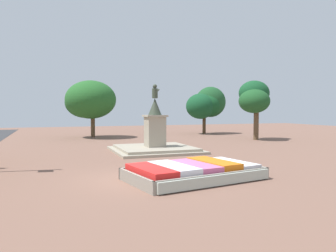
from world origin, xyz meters
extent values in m
plane|color=brown|center=(0.00, 0.00, 0.00)|extent=(87.58, 87.58, 0.00)
cube|color=#38281C|center=(2.19, -0.80, 0.22)|extent=(5.59, 3.69, 0.43)
cube|color=gray|center=(2.45, -2.24, 0.24)|extent=(5.30, 1.05, 0.47)
cube|color=gray|center=(1.93, 0.64, 0.24)|extent=(5.30, 1.05, 0.47)
cube|color=gray|center=(-0.41, -1.26, 0.24)|extent=(0.63, 2.99, 0.47)
cube|color=gray|center=(4.78, -0.33, 0.24)|extent=(0.63, 2.99, 0.47)
cube|color=red|center=(0.23, -1.15, 0.54)|extent=(1.44, 2.76, 0.23)
cube|color=white|center=(1.21, -0.97, 0.55)|extent=(1.44, 2.76, 0.24)
cube|color=#D86699|center=(2.19, -0.80, 0.54)|extent=(1.44, 2.76, 0.22)
cube|color=orange|center=(3.16, -0.62, 0.56)|extent=(1.44, 2.76, 0.26)
cube|color=white|center=(4.14, -0.45, 0.51)|extent=(1.44, 2.76, 0.15)
cube|color=#B2BCAD|center=(2.45, -2.28, 0.24)|extent=(5.06, 1.10, 0.39)
cube|color=#9F9581|center=(3.41, 8.27, 0.08)|extent=(5.62, 5.62, 0.16)
cube|color=#A09681|center=(3.41, 8.27, 0.25)|extent=(4.89, 4.89, 0.16)
cube|color=#9E937F|center=(3.41, 8.27, 1.34)|extent=(1.22, 1.22, 2.03)
cube|color=#9E937F|center=(3.41, 8.27, 2.42)|extent=(1.44, 1.44, 0.12)
cone|color=#384233|center=(3.41, 8.27, 3.05)|extent=(0.91, 0.91, 1.14)
cylinder|color=#384233|center=(3.41, 8.27, 3.95)|extent=(0.39, 0.39, 0.66)
sphere|color=#384233|center=(3.41, 8.27, 4.42)|extent=(0.29, 0.29, 0.29)
cylinder|color=#384233|center=(3.59, 8.43, 4.08)|extent=(0.51, 0.45, 0.40)
cylinder|color=brown|center=(15.00, 13.19, 1.38)|extent=(0.47, 0.47, 2.75)
ellipsoid|color=#1C4E24|center=(14.58, 12.94, 3.63)|extent=(2.80, 2.99, 2.22)
ellipsoid|color=#164B26|center=(15.14, 13.79, 4.43)|extent=(3.00, 2.63, 2.39)
cylinder|color=brown|center=(0.90, 21.53, 1.03)|extent=(0.42, 0.42, 2.06)
ellipsoid|color=#205E25|center=(0.61, 20.75, 4.00)|extent=(4.03, 4.10, 3.18)
ellipsoid|color=#245D25|center=(0.64, 20.95, 3.86)|extent=(5.07, 5.49, 3.87)
ellipsoid|color=#225A26|center=(0.21, 21.52, 3.58)|extent=(4.17, 4.17, 3.19)
cylinder|color=#4C3823|center=(13.88, 21.94, 1.01)|extent=(0.39, 0.39, 2.02)
ellipsoid|color=#154922|center=(14.06, 21.57, 3.34)|extent=(3.27, 3.17, 2.71)
ellipsoid|color=#154927|center=(13.17, 21.52, 3.24)|extent=(3.30, 3.54, 2.94)
ellipsoid|color=#1D4E27|center=(14.73, 22.00, 3.76)|extent=(3.65, 3.35, 3.60)
camera|label=1|loc=(-3.36, -12.91, 2.84)|focal=35.00mm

